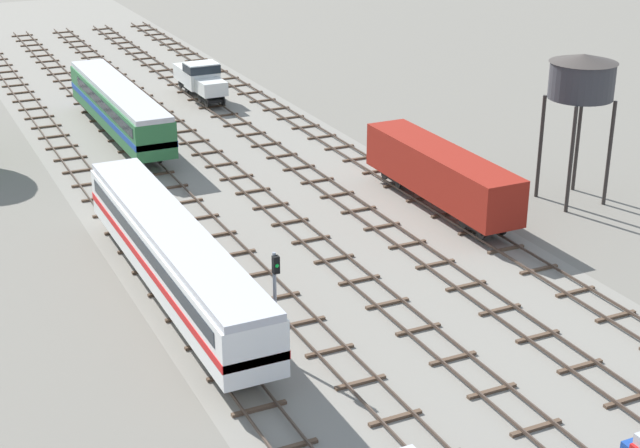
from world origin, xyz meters
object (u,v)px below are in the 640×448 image
object	(u,v)px
passenger_coach_far_left_mid	(173,252)
shunter_loco_centre_farther	(200,77)
signal_post_nearest	(275,292)
diesel_railcar_left_far	(119,106)
water_tower	(582,78)
freight_boxcar_centre_right_midfar	(440,172)

from	to	relation	value
passenger_coach_far_left_mid	shunter_loco_centre_farther	distance (m)	39.32
shunter_loco_centre_farther	signal_post_nearest	world-z (taller)	signal_post_nearest
diesel_railcar_left_far	shunter_loco_centre_farther	world-z (taller)	diesel_railcar_left_far
shunter_loco_centre_farther	signal_post_nearest	xyz separation A→B (m)	(-11.69, -44.16, 1.25)
passenger_coach_far_left_mid	shunter_loco_centre_farther	bearing A→B (deg)	69.09
diesel_railcar_left_far	water_tower	distance (m)	34.54
shunter_loco_centre_farther	water_tower	bearing A→B (deg)	-68.94
diesel_railcar_left_far	water_tower	size ratio (longest dim) A/B	2.16
diesel_railcar_left_far	signal_post_nearest	distance (m)	35.95
freight_boxcar_centre_right_midfar	water_tower	xyz separation A→B (m)	(8.41, -2.29, 5.51)
shunter_loco_centre_farther	signal_post_nearest	distance (m)	45.70
diesel_railcar_left_far	shunter_loco_centre_farther	xyz separation A→B (m)	(9.35, 8.30, -0.59)
water_tower	signal_post_nearest	world-z (taller)	water_tower
passenger_coach_far_left_mid	signal_post_nearest	world-z (taller)	signal_post_nearest
freight_boxcar_centre_right_midfar	shunter_loco_centre_farther	world-z (taller)	freight_boxcar_centre_right_midfar
freight_boxcar_centre_right_midfar	signal_post_nearest	bearing A→B (deg)	-142.73
shunter_loco_centre_farther	passenger_coach_far_left_mid	bearing A→B (deg)	-110.91
freight_boxcar_centre_right_midfar	passenger_coach_far_left_mid	bearing A→B (deg)	-164.98
passenger_coach_far_left_mid	signal_post_nearest	bearing A→B (deg)	-72.55
diesel_railcar_left_far	shunter_loco_centre_farther	bearing A→B (deg)	41.57
freight_boxcar_centre_right_midfar	diesel_railcar_left_far	distance (m)	27.29
freight_boxcar_centre_right_midfar	water_tower	distance (m)	10.31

